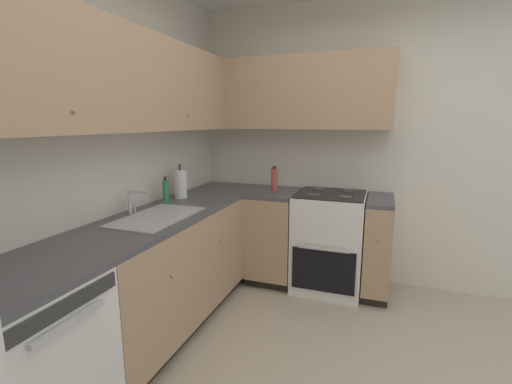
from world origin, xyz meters
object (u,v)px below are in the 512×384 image
object	(u,v)px
oven_range	(329,240)
soap_bottle	(166,191)
paper_towel_roll	(180,184)
dishwasher	(24,371)
oil_bottle	(274,180)

from	to	relation	value
oven_range	soap_bottle	bearing A→B (deg)	122.30
soap_bottle	paper_towel_roll	bearing A→B (deg)	-5.84
oven_range	paper_towel_roll	distance (m)	1.47
oven_range	dishwasher	bearing A→B (deg)	154.57
oven_range	soap_bottle	distance (m)	1.56
oven_range	oil_bottle	bearing A→B (deg)	92.02
soap_bottle	oven_range	bearing A→B (deg)	-57.70
oven_range	oil_bottle	xyz separation A→B (m)	(-0.02, 0.54, 0.55)
dishwasher	paper_towel_roll	size ratio (longest dim) A/B	2.83
soap_bottle	oil_bottle	distance (m)	1.04
dishwasher	oven_range	xyz separation A→B (m)	(2.23, -1.06, 0.02)
oven_range	paper_towel_roll	size ratio (longest dim) A/B	3.44
soap_bottle	paper_towel_roll	size ratio (longest dim) A/B	0.70
soap_bottle	oil_bottle	bearing A→B (deg)	-42.46
soap_bottle	oil_bottle	world-z (taller)	oil_bottle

